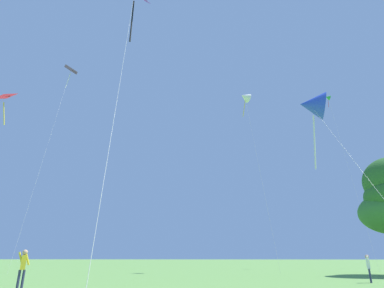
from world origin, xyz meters
The scene contains 9 objects.
kite_blue_delta centered at (7.08, 14.02, 9.89)m, with size 1.93×9.58×10.86m.
kite_green_small centered at (18.96, 42.46, 24.83)m, with size 1.65×9.75×25.43m.
kite_red_high centered at (-15.47, 17.90, 12.93)m, with size 2.16×5.76×14.14m.
kite_black_large centered at (-20.70, 36.92, 27.41)m, with size 3.82×12.30×29.67m.
kite_orange_box centered at (21.54, 42.94, 7.38)m, with size 2.65×6.71×7.98m.
kite_white_distant centered at (4.90, 30.46, 19.25)m, with size 2.42×5.34×19.96m.
kite_purple_streamer centered at (-3.80, 12.65, 17.05)m, with size 3.83×11.43×18.91m.
person_foreground_watcher centered at (-7.75, 11.63, 1.05)m, with size 0.52×0.37×1.75m.
person_far_back centered at (10.13, 17.41, 0.93)m, with size 0.24×0.49×1.55m.
Camera 1 is at (1.36, -3.47, 1.43)m, focal length 29.75 mm.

